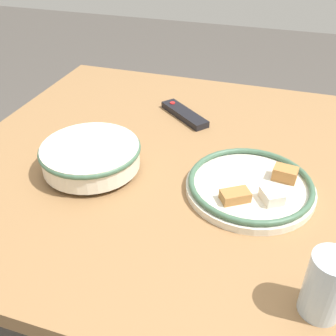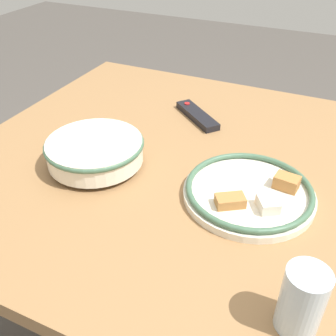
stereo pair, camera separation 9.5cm
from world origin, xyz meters
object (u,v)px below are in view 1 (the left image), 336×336
Objects in this scene: noodle_bowl at (91,156)px; drinking_glass at (326,286)px; food_plate at (251,186)px; tv_remote at (184,114)px.

drinking_glass is (0.55, -0.26, 0.02)m from noodle_bowl.
food_plate is (0.40, 0.03, -0.03)m from noodle_bowl.
noodle_bowl is 2.03× the size of drinking_glass.
noodle_bowl is 0.61m from drinking_glass.
food_plate reaches higher than tv_remote.
food_plate is 2.43× the size of drinking_glass.
drinking_glass is at bearing -61.77° from food_plate.
food_plate is 0.41m from tv_remote.
food_plate is at bearing 118.23° from drinking_glass.
noodle_bowl reaches higher than food_plate.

